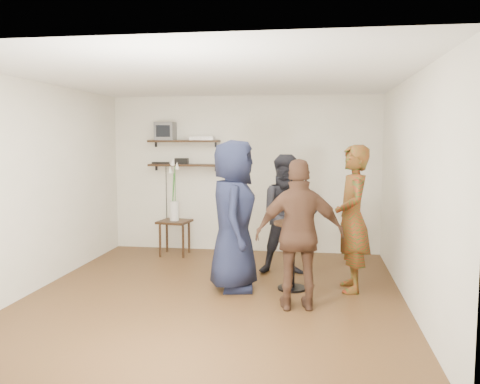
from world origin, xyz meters
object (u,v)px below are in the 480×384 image
Objects in this scene: crt_monitor at (166,131)px; dvd_deck at (202,138)px; person_brown at (300,235)px; radio at (182,161)px; person_dark at (288,215)px; person_plaid at (352,218)px; side_table at (175,226)px; drinks_table at (292,246)px; person_navy at (234,216)px.

crt_monitor is 0.64m from dvd_deck.
radio is at bearing -61.68° from person_brown.
person_dark is at bearing -40.50° from dvd_deck.
dvd_deck reaches higher than radio.
person_plaid is at bearing -45.84° from person_dark.
person_plaid is at bearing -136.40° from person_brown.
drinks_table reaches higher than side_table.
side_table is (-0.03, -0.38, -1.04)m from radio.
crt_monitor is at bearing 27.87° from person_navy.
drinks_table is 0.47× the size of person_plaid.
crt_monitor is 0.57m from radio.
drinks_table is (2.23, -2.01, -1.46)m from crt_monitor.
radio is at bearing -131.69° from person_plaid.
crt_monitor is 3.79m from person_brown.
person_navy is at bearing -135.05° from person_dark.
side_table is 2.58m from drinks_table.
person_navy is (0.87, -2.11, -0.96)m from dvd_deck.
person_navy is 1.12× the size of person_brown.
person_navy reaches higher than person_plaid.
crt_monitor is 0.19× the size of person_dark.
drinks_table is 0.82m from person_plaid.
radio is (0.27, 0.00, -0.50)m from crt_monitor.
side_table is at bearing -57.32° from crt_monitor.
person_dark is at bearing -90.56° from person_brown.
dvd_deck is 0.24× the size of person_brown.
radio is 0.13× the size of person_dark.
person_brown is (0.21, -1.46, -0.00)m from person_dark.
radio is at bearing 85.46° from side_table.
person_navy reaches higher than side_table.
crt_monitor is at bearing 141.32° from person_dark.
side_table is at bearing 146.71° from person_dark.
person_brown is at bearing -89.44° from person_dark.
dvd_deck is at bearing 0.00° from radio.
person_dark is at bearing -34.61° from radio.
person_dark is at bearing 97.61° from drinks_table.
person_navy reaches higher than drinks_table.
radio is 1.11m from side_table.
person_dark is (-0.10, 0.73, 0.28)m from drinks_table.
crt_monitor is at bearing 122.68° from side_table.
drinks_table is at bearing -90.00° from person_dark.
radio is 0.25× the size of drinks_table.
radio is 2.51m from person_navy.
person_plaid is at bearing -39.71° from dvd_deck.
person_plaid is at bearing -90.79° from person_navy.
crt_monitor is 0.18× the size of person_plaid.
dvd_deck is 0.46× the size of drinks_table.
person_plaid reaches higher than radio.
person_navy is (1.23, -2.11, -0.58)m from radio.
person_dark is (2.13, -1.28, -1.18)m from crt_monitor.
person_brown reaches higher than drinks_table.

